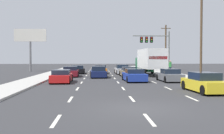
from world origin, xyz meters
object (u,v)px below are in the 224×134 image
(car_navy, at_px, (98,72))
(car_tan, at_px, (129,72))
(car_maroon, at_px, (71,72))
(car_yellow, at_px, (204,83))
(utility_pole_mid, at_px, (201,34))
(utility_pole_far, at_px, (166,47))
(pedestrian_near_corner, at_px, (170,67))
(roadside_billboard, at_px, (30,40))
(box_truck, at_px, (150,60))
(car_red, at_px, (62,76))
(traffic_signal_mast, at_px, (152,42))
(car_silver, at_px, (122,70))
(car_orange, at_px, (100,69))
(car_black, at_px, (78,70))
(car_gray, at_px, (170,76))
(car_blue, at_px, (134,76))

(car_navy, bearing_deg, car_tan, 10.64)
(car_maroon, xyz_separation_m, car_yellow, (10.48, -15.46, 0.02))
(utility_pole_mid, bearing_deg, utility_pole_far, 90.53)
(pedestrian_near_corner, bearing_deg, car_yellow, -99.22)
(car_yellow, height_order, roadside_billboard, roadside_billboard)
(car_maroon, relative_size, box_truck, 0.48)
(car_red, relative_size, roadside_billboard, 0.61)
(car_tan, height_order, pedestrian_near_corner, pedestrian_near_corner)
(utility_pole_mid, height_order, pedestrian_near_corner, utility_pole_mid)
(box_truck, bearing_deg, car_maroon, -169.37)
(car_yellow, xyz_separation_m, traffic_signal_mast, (1.88, 25.95, 4.29))
(car_maroon, xyz_separation_m, utility_pole_mid, (15.99, -0.95, 4.70))
(car_yellow, xyz_separation_m, utility_pole_mid, (5.52, 14.52, 4.68))
(box_truck, bearing_deg, utility_pole_mid, -26.54)
(car_navy, distance_m, car_silver, 7.63)
(car_red, bearing_deg, utility_pole_mid, 23.62)
(car_orange, bearing_deg, car_red, -104.47)
(car_tan, bearing_deg, roadside_billboard, 137.89)
(car_orange, relative_size, roadside_billboard, 0.57)
(car_orange, xyz_separation_m, utility_pole_mid, (12.28, -7.47, 4.70))
(car_red, xyz_separation_m, pedestrian_near_corner, (13.78, 12.72, 0.48))
(car_orange, distance_m, box_truck, 8.12)
(car_orange, bearing_deg, box_truck, -35.16)
(car_black, height_order, car_gray, car_gray)
(car_red, height_order, car_navy, car_navy)
(car_red, distance_m, car_yellow, 12.91)
(car_black, bearing_deg, utility_pole_mid, -25.69)
(roadside_billboard, xyz_separation_m, pedestrian_near_corner, (21.90, -8.20, -4.33))
(car_orange, height_order, car_yellow, car_yellow)
(box_truck, height_order, utility_pole_far, utility_pole_far)
(box_truck, relative_size, utility_pole_mid, 0.87)
(car_orange, bearing_deg, car_black, 179.33)
(car_navy, height_order, box_truck, box_truck)
(car_blue, height_order, car_yellow, car_yellow)
(traffic_signal_mast, bearing_deg, car_red, -123.88)
(car_tan, xyz_separation_m, traffic_signal_mast, (5.24, 11.30, 4.33))
(car_maroon, distance_m, car_yellow, 18.68)
(roadside_billboard, relative_size, pedestrian_near_corner, 4.00)
(box_truck, distance_m, utility_pole_mid, 7.21)
(car_red, distance_m, car_gray, 10.39)
(car_black, height_order, box_truck, box_truck)
(car_red, distance_m, car_blue, 6.97)
(car_black, distance_m, car_red, 14.52)
(car_gray, xyz_separation_m, roadside_billboard, (-18.49, 20.34, 4.81))
(roadside_billboard, bearing_deg, box_truck, -31.01)
(car_orange, xyz_separation_m, car_silver, (3.10, -1.22, 0.02))
(traffic_signal_mast, xyz_separation_m, roadside_billboard, (-20.50, 2.49, 0.48))
(car_blue, bearing_deg, box_truck, 69.56)
(car_tan, bearing_deg, utility_pole_far, 61.72)
(traffic_signal_mast, bearing_deg, car_navy, -126.75)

